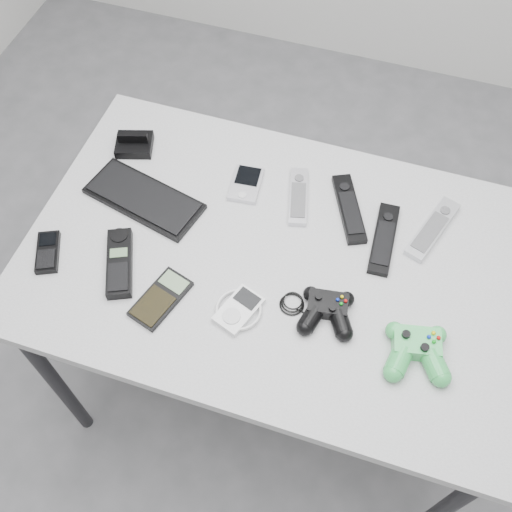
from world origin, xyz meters
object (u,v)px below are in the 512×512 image
(pda, at_px, (246,184))
(remote_silver_b, at_px, (433,229))
(pda_keyboard, at_px, (144,198))
(remote_black_b, at_px, (384,238))
(mp3_player, at_px, (239,310))
(controller_green, at_px, (417,349))
(remote_silver_a, at_px, (298,196))
(mobile_phone, at_px, (48,252))
(calculator, at_px, (161,298))
(desk, at_px, (278,273))
(remote_black_a, at_px, (349,208))
(cordless_handset, at_px, (119,263))
(controller_black, at_px, (327,310))

(pda, height_order, remote_silver_b, remote_silver_b)
(pda_keyboard, distance_m, remote_black_b, 0.60)
(pda, bearing_deg, mp3_player, -79.60)
(remote_silver_b, xyz_separation_m, controller_green, (0.02, -0.33, 0.01))
(remote_silver_a, xyz_separation_m, mobile_phone, (-0.51, -0.34, -0.00))
(calculator, distance_m, mp3_player, 0.18)
(pda, relative_size, mobile_phone, 1.00)
(desk, relative_size, pda, 10.68)
(desk, height_order, remote_black_a, remote_black_a)
(pda_keyboard, height_order, remote_silver_b, remote_silver_b)
(remote_black_a, height_order, remote_silver_b, same)
(remote_silver_a, height_order, mobile_phone, same)
(remote_black_a, bearing_deg, pda_keyboard, 169.44)
(cordless_handset, relative_size, mp3_player, 1.62)
(pda, height_order, remote_silver_a, remote_silver_a)
(pda, relative_size, mp3_player, 1.01)
(pda, xyz_separation_m, cordless_handset, (-0.20, -0.32, 0.00))
(remote_silver_b, relative_size, controller_green, 1.35)
(calculator, bearing_deg, pda_keyboard, 137.94)
(pda_keyboard, relative_size, remote_black_b, 1.46)
(remote_silver_a, distance_m, calculator, 0.43)
(desk, distance_m, remote_silver_a, 0.20)
(mp3_player, bearing_deg, remote_silver_a, 103.26)
(calculator, bearing_deg, mobile_phone, -169.18)
(remote_silver_b, bearing_deg, remote_black_a, -160.42)
(controller_black, distance_m, controller_green, 0.21)
(desk, xyz_separation_m, remote_silver_a, (-0.01, 0.18, 0.08))
(pda_keyboard, xyz_separation_m, mobile_phone, (-0.15, -0.22, 0.00))
(remote_black_a, height_order, mp3_player, same)
(remote_silver_b, height_order, mp3_player, same)
(pda_keyboard, distance_m, controller_black, 0.54)
(calculator, bearing_deg, remote_silver_a, 76.92)
(desk, bearing_deg, mobile_phone, -163.01)
(remote_black_a, relative_size, controller_green, 1.38)
(remote_black_b, bearing_deg, calculator, -147.57)
(remote_black_b, relative_size, calculator, 1.37)
(remote_silver_b, height_order, calculator, remote_silver_b)
(cordless_handset, relative_size, calculator, 1.22)
(calculator, height_order, mp3_player, mp3_player)
(remote_black_b, bearing_deg, desk, -154.05)
(pda, distance_m, remote_silver_a, 0.14)
(cordless_handset, bearing_deg, calculator, -47.34)
(calculator, xyz_separation_m, controller_black, (0.36, 0.08, 0.01))
(pda_keyboard, relative_size, mobile_phone, 2.64)
(desk, xyz_separation_m, mobile_phone, (-0.52, -0.16, 0.08))
(pda_keyboard, xyz_separation_m, controller_green, (0.71, -0.20, 0.01))
(desk, relative_size, mp3_player, 10.83)
(pda, relative_size, remote_silver_b, 0.56)
(remote_silver_a, height_order, remote_black_b, same)
(remote_black_a, distance_m, cordless_handset, 0.57)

